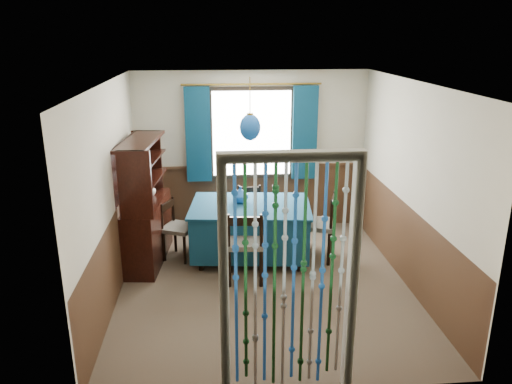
{
  "coord_description": "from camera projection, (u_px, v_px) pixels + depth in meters",
  "views": [
    {
      "loc": [
        -0.6,
        -5.61,
        3.05
      ],
      "look_at": [
        -0.06,
        0.55,
        1.05
      ],
      "focal_mm": 35.0,
      "sensor_mm": 36.0,
      "label": 1
    }
  ],
  "objects": [
    {
      "name": "pendant_lamp",
      "position": [
        250.0,
        127.0,
        6.49
      ],
      "size": [
        0.28,
        0.28,
        0.82
      ],
      "color": "olive",
      "rests_on": "ceiling"
    },
    {
      "name": "chair_near",
      "position": [
        245.0,
        244.0,
        6.25
      ],
      "size": [
        0.51,
        0.49,
        0.97
      ],
      "rotation": [
        0.0,
        0.0,
        -0.07
      ],
      "color": "black",
      "rests_on": "floor"
    },
    {
      "name": "dining_table",
      "position": [
        250.0,
        228.0,
        6.92
      ],
      "size": [
        1.74,
        1.29,
        0.78
      ],
      "rotation": [
        0.0,
        0.0,
        -0.11
      ],
      "color": "#0F364E",
      "rests_on": "floor"
    },
    {
      "name": "wall_front",
      "position": [
        290.0,
        265.0,
        4.03
      ],
      "size": [
        3.6,
        0.0,
        3.6
      ],
      "primitive_type": "plane",
      "rotation": [
        -1.57,
        0.0,
        0.0
      ],
      "color": "beige",
      "rests_on": "ground"
    },
    {
      "name": "sideboard",
      "position": [
        145.0,
        220.0,
        6.79
      ],
      "size": [
        0.58,
        1.35,
        1.71
      ],
      "rotation": [
        0.0,
        0.0,
        -0.1
      ],
      "color": "black",
      "rests_on": "floor"
    },
    {
      "name": "window",
      "position": [
        252.0,
        133.0,
        7.68
      ],
      "size": [
        1.32,
        0.12,
        1.42
      ],
      "primitive_type": "cube",
      "color": "black",
      "rests_on": "wall_back"
    },
    {
      "name": "ceiling",
      "position": [
        265.0,
        83.0,
        5.54
      ],
      "size": [
        4.0,
        4.0,
        0.0
      ],
      "primitive_type": "plane",
      "rotation": [
        3.14,
        0.0,
        0.0
      ],
      "color": "silver",
      "rests_on": "ground"
    },
    {
      "name": "floor",
      "position": [
        264.0,
        284.0,
        6.31
      ],
      "size": [
        4.0,
        4.0,
        0.0
      ],
      "primitive_type": "plane",
      "color": "brown",
      "rests_on": "ground"
    },
    {
      "name": "bowl_shelf",
      "position": [
        144.0,
        183.0,
        6.39
      ],
      "size": [
        0.26,
        0.26,
        0.05
      ],
      "primitive_type": "imported",
      "rotation": [
        0.0,
        0.0,
        0.39
      ],
      "color": "beige",
      "rests_on": "sideboard"
    },
    {
      "name": "vase_table",
      "position": [
        240.0,
        195.0,
        6.9
      ],
      "size": [
        0.22,
        0.22,
        0.21
      ],
      "primitive_type": "imported",
      "rotation": [
        0.0,
        0.0,
        0.09
      ],
      "color": "#164C97",
      "rests_on": "dining_table"
    },
    {
      "name": "wall_right",
      "position": [
        411.0,
        186.0,
        6.07
      ],
      "size": [
        0.0,
        4.0,
        4.0
      ],
      "primitive_type": "plane",
      "rotation": [
        1.57,
        0.0,
        -1.57
      ],
      "color": "beige",
      "rests_on": "ground"
    },
    {
      "name": "chair_left",
      "position": [
        177.0,
        228.0,
        6.93
      ],
      "size": [
        0.53,
        0.54,
        0.84
      ],
      "rotation": [
        0.0,
        0.0,
        -1.98
      ],
      "color": "black",
      "rests_on": "floor"
    },
    {
      "name": "vase_sideboard",
      "position": [
        150.0,
        189.0,
        6.96
      ],
      "size": [
        0.23,
        0.23,
        0.19
      ],
      "primitive_type": "imported",
      "rotation": [
        0.0,
        0.0,
        -0.37
      ],
      "color": "beige",
      "rests_on": "sideboard"
    },
    {
      "name": "doorway",
      "position": [
        289.0,
        284.0,
        4.14
      ],
      "size": [
        1.16,
        0.12,
        2.18
      ],
      "primitive_type": null,
      "color": "silver",
      "rests_on": "ground"
    },
    {
      "name": "wall_left",
      "position": [
        110.0,
        194.0,
        5.77
      ],
      "size": [
        0.0,
        4.0,
        4.0
      ],
      "primitive_type": "plane",
      "rotation": [
        1.57,
        0.0,
        1.57
      ],
      "color": "beige",
      "rests_on": "ground"
    },
    {
      "name": "wainscot_front",
      "position": [
        288.0,
        344.0,
        4.27
      ],
      "size": [
        3.6,
        0.0,
        3.6
      ],
      "primitive_type": "plane",
      "rotation": [
        -1.57,
        0.0,
        0.0
      ],
      "color": "#462C1A",
      "rests_on": "ground"
    },
    {
      "name": "wainscot_left",
      "position": [
        117.0,
        253.0,
        6.0
      ],
      "size": [
        0.0,
        4.0,
        4.0
      ],
      "primitive_type": "plane",
      "rotation": [
        1.57,
        0.0,
        1.57
      ],
      "color": "#462C1A",
      "rests_on": "ground"
    },
    {
      "name": "chair_right",
      "position": [
        320.0,
        225.0,
        6.88
      ],
      "size": [
        0.57,
        0.59,
        0.94
      ],
      "rotation": [
        0.0,
        0.0,
        1.24
      ],
      "color": "black",
      "rests_on": "floor"
    },
    {
      "name": "chair_far",
      "position": [
        249.0,
        211.0,
        7.61
      ],
      "size": [
        0.43,
        0.41,
        0.8
      ],
      "rotation": [
        0.0,
        0.0,
        3.06
      ],
      "color": "black",
      "rests_on": "floor"
    },
    {
      "name": "wainscot_right",
      "position": [
        405.0,
        243.0,
        6.3
      ],
      "size": [
        0.0,
        4.0,
        4.0
      ],
      "primitive_type": "plane",
      "rotation": [
        1.57,
        0.0,
        -1.57
      ],
      "color": "#462C1A",
      "rests_on": "ground"
    },
    {
      "name": "wainscot_back",
      "position": [
        252.0,
        197.0,
        8.03
      ],
      "size": [
        3.6,
        0.0,
        3.6
      ],
      "primitive_type": "plane",
      "rotation": [
        1.57,
        0.0,
        0.0
      ],
      "color": "#462C1A",
      "rests_on": "ground"
    },
    {
      "name": "wall_back",
      "position": [
        251.0,
        152.0,
        7.82
      ],
      "size": [
        3.6,
        0.0,
        3.6
      ],
      "primitive_type": "plane",
      "rotation": [
        1.57,
        0.0,
        0.0
      ],
      "color": "beige",
      "rests_on": "ground"
    }
  ]
}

